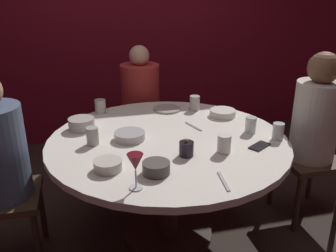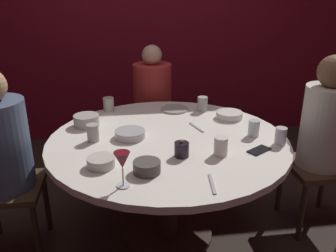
# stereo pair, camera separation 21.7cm
# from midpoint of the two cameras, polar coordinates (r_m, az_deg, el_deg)

# --- Properties ---
(ground_plane) EXTENTS (8.00, 8.00, 0.00)m
(ground_plane) POSITION_cam_midpoint_polar(r_m,az_deg,el_deg) (2.58, 2.52, -16.92)
(ground_plane) COLOR #2D231E
(back_wall) EXTENTS (6.00, 0.10, 2.60)m
(back_wall) POSITION_cam_midpoint_polar(r_m,az_deg,el_deg) (3.86, -2.22, 17.07)
(back_wall) COLOR maroon
(back_wall) RESTS_ON ground
(dining_table) EXTENTS (1.48, 1.48, 0.73)m
(dining_table) POSITION_cam_midpoint_polar(r_m,az_deg,el_deg) (2.26, 2.76, -5.03)
(dining_table) COLOR silver
(dining_table) RESTS_ON ground
(seated_diner_left) EXTENTS (0.40, 0.40, 1.19)m
(seated_diner_left) POSITION_cam_midpoint_polar(r_m,az_deg,el_deg) (2.25, -22.73, -3.08)
(seated_diner_left) COLOR #3F2D1E
(seated_diner_left) RESTS_ON ground
(seated_diner_back) EXTENTS (0.40, 0.40, 1.14)m
(seated_diner_back) POSITION_cam_midpoint_polar(r_m,az_deg,el_deg) (3.14, -0.50, 4.95)
(seated_diner_back) COLOR #3F2D1E
(seated_diner_back) RESTS_ON ground
(seated_diner_right) EXTENTS (0.40, 0.40, 1.21)m
(seated_diner_right) POSITION_cam_midpoint_polar(r_m,az_deg,el_deg) (2.58, 26.01, -0.13)
(seated_diner_right) COLOR #3F2D1E
(seated_diner_right) RESTS_ON ground
(candle_holder) EXTENTS (0.08, 0.08, 0.10)m
(candle_holder) POSITION_cam_midpoint_polar(r_m,az_deg,el_deg) (1.96, 5.37, -3.81)
(candle_holder) COLOR black
(candle_holder) RESTS_ON dining_table
(wine_glass) EXTENTS (0.08, 0.08, 0.18)m
(wine_glass) POSITION_cam_midpoint_polar(r_m,az_deg,el_deg) (1.64, -3.56, -5.81)
(wine_glass) COLOR silver
(wine_glass) RESTS_ON dining_table
(dinner_plate) EXTENTS (0.21, 0.21, 0.01)m
(dinner_plate) POSITION_cam_midpoint_polar(r_m,az_deg,el_deg) (2.70, 3.38, 2.67)
(dinner_plate) COLOR #B2ADA3
(dinner_plate) RESTS_ON dining_table
(cell_phone) EXTENTS (0.16, 0.13, 0.01)m
(cell_phone) POSITION_cam_midpoint_polar(r_m,az_deg,el_deg) (2.13, 17.19, -3.78)
(cell_phone) COLOR black
(cell_phone) RESTS_ON dining_table
(bowl_serving_large) EXTENTS (0.19, 0.19, 0.05)m
(bowl_serving_large) POSITION_cam_midpoint_polar(r_m,az_deg,el_deg) (2.20, -3.28, -1.35)
(bowl_serving_large) COLOR #B7B7BC
(bowl_serving_large) RESTS_ON dining_table
(bowl_salad_center) EXTENTS (0.17, 0.17, 0.07)m
(bowl_salad_center) POSITION_cam_midpoint_polar(r_m,az_deg,el_deg) (2.42, -10.40, 0.83)
(bowl_salad_center) COLOR #B2ADA3
(bowl_salad_center) RESTS_ON dining_table
(bowl_small_white) EXTENTS (0.14, 0.14, 0.06)m
(bowl_small_white) POSITION_cam_midpoint_polar(r_m,az_deg,el_deg) (1.80, 0.08, -6.64)
(bowl_small_white) COLOR #4C4742
(bowl_small_white) RESTS_ON dining_table
(bowl_sauce_side) EXTENTS (0.18, 0.18, 0.05)m
(bowl_sauce_side) POSITION_cam_midpoint_polar(r_m,az_deg,el_deg) (2.58, 12.13, 1.69)
(bowl_sauce_side) COLOR silver
(bowl_sauce_side) RESTS_ON dining_table
(bowl_rice_portion) EXTENTS (0.15, 0.15, 0.05)m
(bowl_rice_portion) POSITION_cam_midpoint_polar(r_m,az_deg,el_deg) (1.87, -7.39, -5.79)
(bowl_rice_portion) COLOR beige
(bowl_rice_portion) RESTS_ON dining_table
(cup_near_candle) EXTENTS (0.08, 0.08, 0.11)m
(cup_near_candle) POSITION_cam_midpoint_polar(r_m,az_deg,el_deg) (2.01, 11.51, -3.24)
(cup_near_candle) COLOR silver
(cup_near_candle) RESTS_ON dining_table
(cup_by_left_diner) EXTENTS (0.07, 0.07, 0.10)m
(cup_by_left_diner) POSITION_cam_midpoint_polar(r_m,az_deg,el_deg) (2.24, 20.23, -1.55)
(cup_by_left_diner) COLOR silver
(cup_by_left_diner) RESTS_ON dining_table
(cup_by_right_diner) EXTENTS (0.08, 0.08, 0.10)m
(cup_by_right_diner) POSITION_cam_midpoint_polar(r_m,az_deg,el_deg) (2.68, -7.19, 3.42)
(cup_by_right_diner) COLOR #B2ADA3
(cup_by_right_diner) RESTS_ON dining_table
(cup_center_front) EXTENTS (0.07, 0.07, 0.11)m
(cup_center_front) POSITION_cam_midpoint_polar(r_m,az_deg,el_deg) (2.17, -9.11, -1.14)
(cup_center_front) COLOR #B2ADA3
(cup_center_front) RESTS_ON dining_table
(cup_far_edge) EXTENTS (0.07, 0.07, 0.11)m
(cup_far_edge) POSITION_cam_midpoint_polar(r_m,az_deg,el_deg) (2.68, 7.84, 3.46)
(cup_far_edge) COLOR #B2ADA3
(cup_far_edge) RESTS_ON dining_table
(cup_beside_wine) EXTENTS (0.07, 0.07, 0.10)m
(cup_beside_wine) POSITION_cam_midpoint_polar(r_m,az_deg,el_deg) (2.31, 16.17, -0.39)
(cup_beside_wine) COLOR silver
(cup_beside_wine) RESTS_ON dining_table
(fork_near_plate) EXTENTS (0.07, 0.18, 0.01)m
(fork_near_plate) POSITION_cam_midpoint_polar(r_m,az_deg,el_deg) (2.37, 7.18, -0.27)
(fork_near_plate) COLOR #B7B7BC
(fork_near_plate) RESTS_ON dining_table
(knife_near_plate) EXTENTS (0.04, 0.18, 0.01)m
(knife_near_plate) POSITION_cam_midpoint_polar(r_m,az_deg,el_deg) (1.74, 10.68, -9.15)
(knife_near_plate) COLOR #B7B7BC
(knife_near_plate) RESTS_ON dining_table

